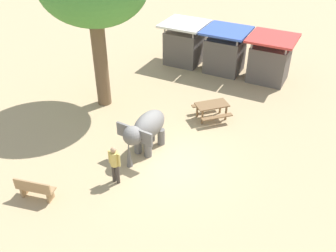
# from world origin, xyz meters

# --- Properties ---
(ground_plane) EXTENTS (60.00, 60.00, 0.00)m
(ground_plane) POSITION_xyz_m (0.00, 0.00, 0.00)
(ground_plane) COLOR tan
(elephant) EXTENTS (1.66, 2.48, 1.71)m
(elephant) POSITION_xyz_m (-0.98, 0.22, 1.09)
(elephant) COLOR slate
(elephant) RESTS_ON ground_plane
(person_handler) EXTENTS (0.51, 0.32, 1.62)m
(person_handler) POSITION_xyz_m (-1.03, -1.97, 0.95)
(person_handler) COLOR #3F3833
(person_handler) RESTS_ON ground_plane
(wooden_bench) EXTENTS (1.45, 0.68, 0.88)m
(wooden_bench) POSITION_xyz_m (-3.07, -4.00, 0.47)
(wooden_bench) COLOR #9E7A51
(wooden_bench) RESTS_ON ground_plane
(picnic_table_near) EXTENTS (2.11, 2.11, 0.78)m
(picnic_table_near) POSITION_xyz_m (0.50, 3.84, 0.59)
(picnic_table_near) COLOR brown
(picnic_table_near) RESTS_ON ground_plane
(market_stall_white) EXTENTS (2.50, 2.50, 2.52)m
(market_stall_white) POSITION_xyz_m (-3.40, 9.10, 1.14)
(market_stall_white) COLOR #59514C
(market_stall_white) RESTS_ON ground_plane
(market_stall_blue) EXTENTS (2.50, 2.50, 2.52)m
(market_stall_blue) POSITION_xyz_m (-0.80, 9.10, 1.14)
(market_stall_blue) COLOR #59514C
(market_stall_blue) RESTS_ON ground_plane
(market_stall_red) EXTENTS (2.50, 2.50, 2.52)m
(market_stall_red) POSITION_xyz_m (1.80, 9.10, 1.14)
(market_stall_red) COLOR #59514C
(market_stall_red) RESTS_ON ground_plane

